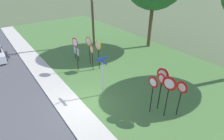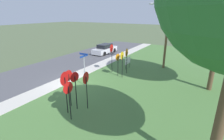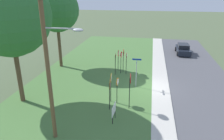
{
  "view_description": "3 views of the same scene",
  "coord_description": "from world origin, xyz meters",
  "px_view_note": "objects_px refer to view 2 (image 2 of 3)",
  "views": [
    {
      "loc": [
        8.2,
        -3.89,
        7.5
      ],
      "look_at": [
        -0.5,
        2.53,
        1.45
      ],
      "focal_mm": 29.03,
      "sensor_mm": 36.0,
      "label": 1
    },
    {
      "loc": [
        10.01,
        10.13,
        5.84
      ],
      "look_at": [
        -1.32,
        3.42,
        1.39
      ],
      "focal_mm": 27.26,
      "sensor_mm": 36.0,
      "label": 2
    },
    {
      "loc": [
        -18.68,
        0.4,
        8.61
      ],
      "look_at": [
        -0.24,
        3.78,
        1.6
      ],
      "focal_mm": 34.4,
      "sensor_mm": 36.0,
      "label": 3
    }
  ],
  "objects_px": {
    "stop_sign_far_left": "(118,60)",
    "stop_sign_far_center": "(112,52)",
    "yield_sign_near_right": "(86,82)",
    "yield_sign_center": "(75,82)",
    "street_name_post": "(84,67)",
    "yield_sign_far_right": "(65,83)",
    "parked_hatchback_near": "(105,49)",
    "notice_board": "(128,61)",
    "yield_sign_far_left": "(69,80)",
    "utility_pole": "(167,21)",
    "stop_sign_near_left": "(122,59)",
    "stop_sign_near_right": "(127,55)",
    "yield_sign_near_left": "(68,92)"
  },
  "relations": [
    {
      "from": "stop_sign_near_left",
      "to": "stop_sign_far_left",
      "type": "bearing_deg",
      "value": -109.66
    },
    {
      "from": "yield_sign_center",
      "to": "yield_sign_near_right",
      "type": "bearing_deg",
      "value": 134.21
    },
    {
      "from": "stop_sign_near_left",
      "to": "stop_sign_far_left",
      "type": "xyz_separation_m",
      "value": [
        -0.14,
        -0.53,
        -0.25
      ]
    },
    {
      "from": "yield_sign_near_left",
      "to": "yield_sign_center",
      "type": "relative_size",
      "value": 0.93
    },
    {
      "from": "yield_sign_near_right",
      "to": "stop_sign_far_left",
      "type": "bearing_deg",
      "value": 179.67
    },
    {
      "from": "yield_sign_near_right",
      "to": "yield_sign_far_left",
      "type": "xyz_separation_m",
      "value": [
        0.29,
        -1.14,
        -0.02
      ]
    },
    {
      "from": "yield_sign_center",
      "to": "stop_sign_near_left",
      "type": "bearing_deg",
      "value": -169.43
    },
    {
      "from": "stop_sign_near_right",
      "to": "stop_sign_far_center",
      "type": "distance_m",
      "value": 1.53
    },
    {
      "from": "yield_sign_far_left",
      "to": "parked_hatchback_near",
      "type": "bearing_deg",
      "value": -155.23
    },
    {
      "from": "stop_sign_near_right",
      "to": "stop_sign_far_center",
      "type": "xyz_separation_m",
      "value": [
        0.46,
        -1.44,
        0.26
      ]
    },
    {
      "from": "stop_sign_near_left",
      "to": "stop_sign_far_center",
      "type": "relative_size",
      "value": 0.87
    },
    {
      "from": "parked_hatchback_near",
      "to": "notice_board",
      "type": "bearing_deg",
      "value": 51.36
    },
    {
      "from": "utility_pole",
      "to": "notice_board",
      "type": "distance_m",
      "value": 5.76
    },
    {
      "from": "stop_sign_near_left",
      "to": "yield_sign_center",
      "type": "relative_size",
      "value": 1.0
    },
    {
      "from": "street_name_post",
      "to": "notice_board",
      "type": "distance_m",
      "value": 6.09
    },
    {
      "from": "stop_sign_near_left",
      "to": "utility_pole",
      "type": "height_order",
      "value": "utility_pole"
    },
    {
      "from": "stop_sign_near_right",
      "to": "notice_board",
      "type": "relative_size",
      "value": 2.01
    },
    {
      "from": "stop_sign_far_left",
      "to": "parked_hatchback_near",
      "type": "relative_size",
      "value": 0.48
    },
    {
      "from": "utility_pole",
      "to": "yield_sign_far_left",
      "type": "bearing_deg",
      "value": -14.58
    },
    {
      "from": "yield_sign_near_left",
      "to": "stop_sign_far_left",
      "type": "bearing_deg",
      "value": -168.34
    },
    {
      "from": "stop_sign_far_center",
      "to": "yield_sign_center",
      "type": "distance_m",
      "value": 7.37
    },
    {
      "from": "yield_sign_near_right",
      "to": "utility_pole",
      "type": "distance_m",
      "value": 11.65
    },
    {
      "from": "utility_pole",
      "to": "parked_hatchback_near",
      "type": "distance_m",
      "value": 10.75
    },
    {
      "from": "stop_sign_near_right",
      "to": "yield_sign_far_left",
      "type": "relative_size",
      "value": 1.03
    },
    {
      "from": "street_name_post",
      "to": "notice_board",
      "type": "relative_size",
      "value": 2.22
    },
    {
      "from": "yield_sign_near_right",
      "to": "street_name_post",
      "type": "height_order",
      "value": "street_name_post"
    },
    {
      "from": "stop_sign_far_left",
      "to": "stop_sign_far_center",
      "type": "height_order",
      "value": "stop_sign_far_center"
    },
    {
      "from": "yield_sign_far_right",
      "to": "yield_sign_center",
      "type": "distance_m",
      "value": 0.69
    },
    {
      "from": "yield_sign_far_right",
      "to": "yield_sign_center",
      "type": "relative_size",
      "value": 1.07
    },
    {
      "from": "yield_sign_near_right",
      "to": "yield_sign_center",
      "type": "bearing_deg",
      "value": -66.61
    },
    {
      "from": "stop_sign_near_left",
      "to": "street_name_post",
      "type": "distance_m",
      "value": 3.7
    },
    {
      "from": "street_name_post",
      "to": "parked_hatchback_near",
      "type": "xyz_separation_m",
      "value": [
        -11.05,
        -5.18,
        -1.06
      ]
    },
    {
      "from": "yield_sign_near_left",
      "to": "street_name_post",
      "type": "distance_m",
      "value": 4.76
    },
    {
      "from": "yield_sign_far_right",
      "to": "yield_sign_center",
      "type": "xyz_separation_m",
      "value": [
        -0.64,
        0.17,
        -0.17
      ]
    },
    {
      "from": "stop_sign_near_right",
      "to": "yield_sign_near_right",
      "type": "distance_m",
      "value": 7.3
    },
    {
      "from": "stop_sign_near_left",
      "to": "yield_sign_center",
      "type": "height_order",
      "value": "stop_sign_near_left"
    },
    {
      "from": "parked_hatchback_near",
      "to": "yield_sign_near_right",
      "type": "bearing_deg",
      "value": 29.42
    },
    {
      "from": "utility_pole",
      "to": "parked_hatchback_near",
      "type": "bearing_deg",
      "value": -106.36
    },
    {
      "from": "yield_sign_far_right",
      "to": "yield_sign_far_left",
      "type": "bearing_deg",
      "value": -161.18
    },
    {
      "from": "yield_sign_center",
      "to": "parked_hatchback_near",
      "type": "height_order",
      "value": "yield_sign_center"
    },
    {
      "from": "stop_sign_far_left",
      "to": "stop_sign_far_center",
      "type": "distance_m",
      "value": 1.36
    },
    {
      "from": "yield_sign_far_left",
      "to": "parked_hatchback_near",
      "type": "distance_m",
      "value": 15.55
    },
    {
      "from": "stop_sign_near_left",
      "to": "notice_board",
      "type": "relative_size",
      "value": 1.99
    },
    {
      "from": "yield_sign_center",
      "to": "utility_pole",
      "type": "xyz_separation_m",
      "value": [
        -11.42,
        2.36,
        3.21
      ]
    },
    {
      "from": "yield_sign_near_left",
      "to": "yield_sign_center",
      "type": "distance_m",
      "value": 1.13
    },
    {
      "from": "yield_sign_far_left",
      "to": "stop_sign_far_left",
      "type": "bearing_deg",
      "value": -179.49
    },
    {
      "from": "stop_sign_near_left",
      "to": "street_name_post",
      "type": "height_order",
      "value": "street_name_post"
    },
    {
      "from": "yield_sign_far_right",
      "to": "parked_hatchback_near",
      "type": "xyz_separation_m",
      "value": [
        -14.82,
        -6.86,
        -1.39
      ]
    },
    {
      "from": "yield_sign_far_right",
      "to": "street_name_post",
      "type": "distance_m",
      "value": 4.14
    },
    {
      "from": "yield_sign_far_left",
      "to": "stop_sign_near_right",
      "type": "bearing_deg",
      "value": 177.57
    }
  ]
}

